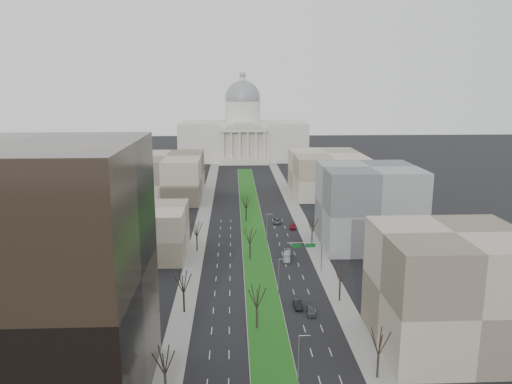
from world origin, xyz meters
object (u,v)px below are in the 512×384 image
object	(u,v)px
car_grey_near	(311,311)
box_van	(287,255)
car_black	(298,304)
car_grey_far	(277,221)
car_red	(293,226)

from	to	relation	value
car_grey_near	box_van	xyz separation A→B (m)	(-1.47, 33.94, 0.32)
car_black	car_grey_far	world-z (taller)	car_black
car_black	car_grey_far	size ratio (longest dim) A/B	0.85
car_grey_near	box_van	world-z (taller)	box_van
car_black	car_red	xyz separation A→B (m)	(6.10, 60.80, -0.02)
car_grey_far	box_van	world-z (taller)	box_van
car_red	car_black	bearing A→B (deg)	-87.00
car_black	car_grey_far	bearing A→B (deg)	87.58
car_red	box_van	size ratio (longest dim) A/B	0.67
car_grey_far	box_van	xyz separation A→B (m)	(-0.37, -36.80, 0.31)
car_black	car_red	size ratio (longest dim) A/B	0.90
car_black	box_van	distance (m)	30.83
car_grey_far	car_red	bearing A→B (deg)	-53.05
car_red	car_grey_near	bearing A→B (deg)	-84.56
car_grey_near	car_grey_far	xyz separation A→B (m)	(-1.10, 70.74, 0.01)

